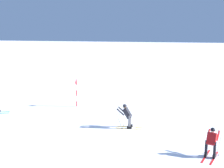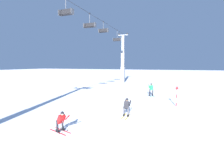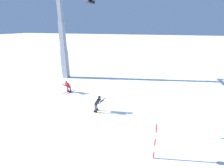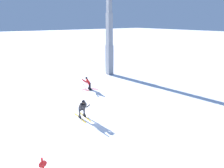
% 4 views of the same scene
% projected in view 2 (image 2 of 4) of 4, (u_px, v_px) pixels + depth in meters
% --- Properties ---
extents(ground_plane, '(260.00, 260.00, 0.00)m').
position_uv_depth(ground_plane, '(111.00, 116.00, 13.85)').
color(ground_plane, white).
extents(skier_carving_main, '(1.76, 0.71, 1.65)m').
position_uv_depth(skier_carving_main, '(126.00, 106.00, 13.85)').
color(skier_carving_main, yellow).
rests_on(skier_carving_main, ground_plane).
extents(lift_tower_far, '(0.88, 2.50, 11.86)m').
position_uv_depth(lift_tower_far, '(123.00, 63.00, 39.70)').
color(lift_tower_far, gray).
rests_on(lift_tower_far, ground_plane).
extents(haul_cable, '(39.38, 0.05, 0.05)m').
position_uv_depth(haul_cable, '(89.00, 13.00, 23.39)').
color(haul_cable, black).
extents(chairlift_seat_second, '(0.61, 1.78, 1.82)m').
position_uv_depth(chairlift_seat_second, '(66.00, 12.00, 18.37)').
color(chairlift_seat_second, black).
extents(chairlift_seat_middle, '(0.61, 1.87, 2.04)m').
position_uv_depth(chairlift_seat_middle, '(90.00, 25.00, 23.58)').
color(chairlift_seat_middle, black).
extents(chairlift_seat_fourth, '(0.61, 1.74, 1.85)m').
position_uv_depth(chairlift_seat_fourth, '(103.00, 31.00, 28.14)').
color(chairlift_seat_fourth, black).
extents(chairlift_seat_farthest, '(0.61, 1.75, 2.35)m').
position_uv_depth(chairlift_seat_farthest, '(117.00, 39.00, 35.00)').
color(chairlift_seat_farthest, black).
extents(trail_marker_pole, '(0.07, 0.28, 2.18)m').
position_uv_depth(trail_marker_pole, '(177.00, 95.00, 16.97)').
color(trail_marker_pole, red).
rests_on(trail_marker_pole, ground_plane).
extents(skier_distant_uphill, '(0.99, 1.75, 1.51)m').
position_uv_depth(skier_distant_uphill, '(61.00, 120.00, 10.52)').
color(skier_distant_uphill, red).
rests_on(skier_distant_uphill, ground_plane).
extents(skier_distant_downhill, '(1.66, 1.17, 1.81)m').
position_uv_depth(skier_distant_downhill, '(151.00, 88.00, 22.70)').
color(skier_distant_downhill, '#198CCC').
rests_on(skier_distant_downhill, ground_plane).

